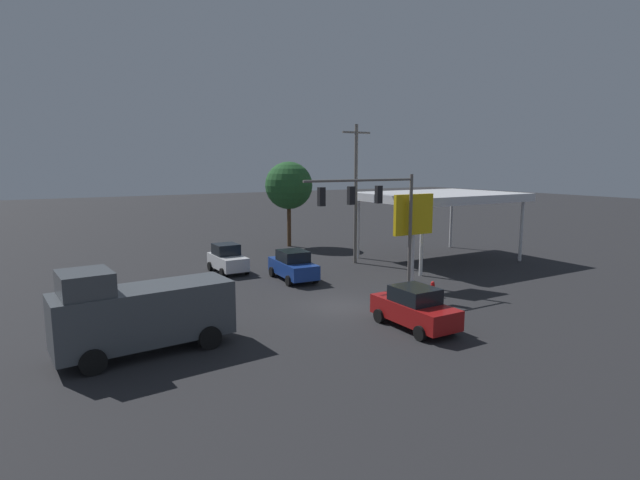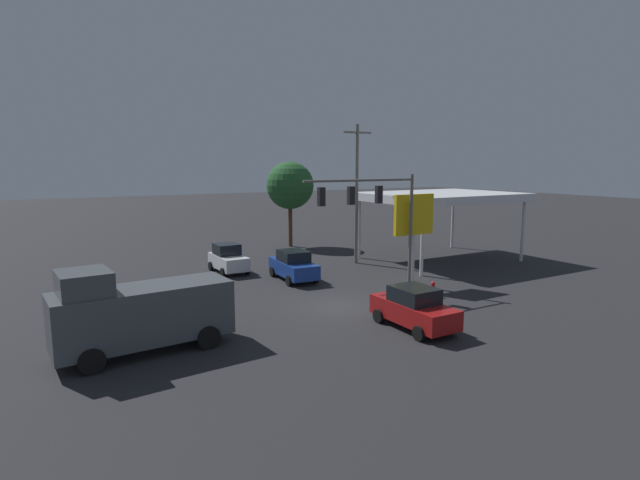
# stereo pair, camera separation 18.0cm
# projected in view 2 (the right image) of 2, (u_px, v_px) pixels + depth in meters

# --- Properties ---
(ground_plane) EXTENTS (200.00, 200.00, 0.00)m
(ground_plane) POSITION_uv_depth(u_px,v_px,m) (339.00, 306.00, 26.51)
(ground_plane) COLOR #262628
(traffic_signal_assembly) EXTENTS (7.35, 0.43, 6.89)m
(traffic_signal_assembly) POSITION_uv_depth(u_px,v_px,m) (374.00, 206.00, 28.14)
(traffic_signal_assembly) COLOR slate
(traffic_signal_assembly) RESTS_ON ground
(utility_pole) EXTENTS (2.40, 0.26, 10.35)m
(utility_pole) POSITION_uv_depth(u_px,v_px,m) (357.00, 191.00, 37.17)
(utility_pole) COLOR slate
(utility_pole) RESTS_ON ground
(gas_station_canopy) EXTENTS (11.36, 8.65, 5.26)m
(gas_station_canopy) POSITION_uv_depth(u_px,v_px,m) (441.00, 197.00, 38.62)
(gas_station_canopy) COLOR silver
(gas_station_canopy) RESTS_ON ground
(price_sign) EXTENTS (2.90, 0.27, 5.67)m
(price_sign) POSITION_uv_depth(u_px,v_px,m) (414.00, 219.00, 30.26)
(price_sign) COLOR silver
(price_sign) RESTS_ON ground
(sedan_far) EXTENTS (2.06, 4.40, 1.93)m
(sedan_far) POSITION_uv_depth(u_px,v_px,m) (414.00, 308.00, 22.84)
(sedan_far) COLOR maroon
(sedan_far) RESTS_ON ground
(hatchback_crossing) EXTENTS (1.99, 3.82, 1.97)m
(hatchback_crossing) POSITION_uv_depth(u_px,v_px,m) (228.00, 259.00, 34.67)
(hatchback_crossing) COLOR silver
(hatchback_crossing) RESTS_ON ground
(delivery_truck) EXTENTS (6.96, 2.97, 3.58)m
(delivery_truck) POSITION_uv_depth(u_px,v_px,m) (139.00, 312.00, 19.74)
(delivery_truck) COLOR #474C51
(delivery_truck) RESTS_ON ground
(sedan_waiting) EXTENTS (2.30, 4.52, 1.93)m
(sedan_waiting) POSITION_uv_depth(u_px,v_px,m) (293.00, 265.00, 32.38)
(sedan_waiting) COLOR navy
(sedan_waiting) RESTS_ON ground
(street_tree) EXTENTS (4.27, 4.27, 7.68)m
(street_tree) POSITION_uv_depth(u_px,v_px,m) (290.00, 186.00, 44.83)
(street_tree) COLOR #4C331E
(street_tree) RESTS_ON ground
(fire_hydrant) EXTENTS (0.24, 0.24, 0.88)m
(fire_hydrant) POSITION_uv_depth(u_px,v_px,m) (433.00, 289.00, 28.34)
(fire_hydrant) COLOR red
(fire_hydrant) RESTS_ON ground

